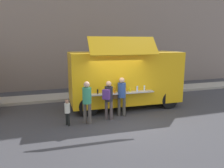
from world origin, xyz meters
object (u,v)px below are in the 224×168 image
customer_front_ordering (121,93)px  customer_mid_with_backpack (108,96)px  customer_rear_waiting (87,99)px  trash_bin (167,84)px  child_near_queue (67,110)px  food_truck_main (125,77)px

customer_front_ordering → customer_mid_with_backpack: bearing=144.7°
customer_rear_waiting → customer_front_ordering: bearing=-28.0°
trash_bin → child_near_queue: bearing=-150.1°
customer_mid_with_backpack → child_near_queue: size_ratio=1.58×
food_truck_main → trash_bin: (3.98, 2.32, -1.05)m
food_truck_main → child_near_queue: food_truck_main is taller
trash_bin → customer_mid_with_backpack: bearing=-143.4°
food_truck_main → customer_front_ordering: bearing=-114.7°
child_near_queue → customer_front_ordering: bearing=-20.0°
food_truck_main → customer_front_ordering: 1.57m
food_truck_main → customer_mid_with_backpack: (-1.38, -1.67, -0.50)m
food_truck_main → customer_front_ordering: food_truck_main is taller
trash_bin → customer_rear_waiting: size_ratio=0.55×
food_truck_main → customer_rear_waiting: 2.99m
child_near_queue → trash_bin: bearing=0.2°
customer_front_ordering → customer_rear_waiting: bearing=135.8°
customer_mid_with_backpack → customer_rear_waiting: bearing=138.1°
trash_bin → customer_front_ordering: (-4.65, -3.66, 0.56)m
trash_bin → customer_mid_with_backpack: customer_mid_with_backpack is taller
food_truck_main → customer_rear_waiting: bearing=-140.0°
customer_front_ordering → trash_bin: bearing=-22.0°
customer_front_ordering → child_near_queue: size_ratio=1.65×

